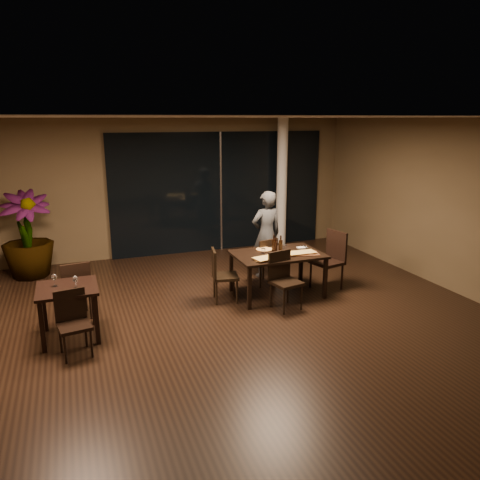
# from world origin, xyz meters

# --- Properties ---
(ground) EXTENTS (8.00, 8.00, 0.00)m
(ground) POSITION_xyz_m (0.00, 0.00, 0.00)
(ground) COLOR black
(ground) RESTS_ON ground
(wall_back) EXTENTS (8.00, 0.10, 3.00)m
(wall_back) POSITION_xyz_m (0.00, 4.05, 1.50)
(wall_back) COLOR brown
(wall_back) RESTS_ON ground
(wall_front) EXTENTS (8.00, 0.10, 3.00)m
(wall_front) POSITION_xyz_m (0.00, -4.05, 1.50)
(wall_front) COLOR brown
(wall_front) RESTS_ON ground
(wall_right) EXTENTS (0.10, 8.00, 3.00)m
(wall_right) POSITION_xyz_m (4.05, 0.00, 1.50)
(wall_right) COLOR brown
(wall_right) RESTS_ON ground
(ceiling) EXTENTS (8.00, 8.00, 0.04)m
(ceiling) POSITION_xyz_m (0.00, 0.00, 3.02)
(ceiling) COLOR silver
(ceiling) RESTS_ON wall_back
(window_panel) EXTENTS (5.00, 0.06, 2.70)m
(window_panel) POSITION_xyz_m (1.00, 3.96, 1.35)
(window_panel) COLOR black
(window_panel) RESTS_ON ground
(column) EXTENTS (0.24, 0.24, 3.00)m
(column) POSITION_xyz_m (2.40, 3.65, 1.50)
(column) COLOR silver
(column) RESTS_ON ground
(main_table) EXTENTS (1.50, 1.00, 0.75)m
(main_table) POSITION_xyz_m (1.00, 0.80, 0.68)
(main_table) COLOR black
(main_table) RESTS_ON ground
(side_table) EXTENTS (0.80, 0.80, 0.75)m
(side_table) POSITION_xyz_m (-2.40, 0.30, 0.62)
(side_table) COLOR black
(side_table) RESTS_ON ground
(chair_main_far) EXTENTS (0.50, 0.50, 0.89)m
(chair_main_far) POSITION_xyz_m (0.99, 1.33, 0.50)
(chair_main_far) COLOR black
(chair_main_far) RESTS_ON ground
(chair_main_near) EXTENTS (0.51, 0.51, 0.92)m
(chair_main_near) POSITION_xyz_m (0.86, 0.26, 0.52)
(chair_main_near) COLOR black
(chair_main_near) RESTS_ON ground
(chair_main_left) EXTENTS (0.48, 0.48, 0.90)m
(chair_main_left) POSITION_xyz_m (-0.01, 0.87, 0.50)
(chair_main_left) COLOR black
(chair_main_left) RESTS_ON ground
(chair_main_right) EXTENTS (0.58, 0.58, 1.04)m
(chair_main_right) POSITION_xyz_m (2.05, 0.80, 0.58)
(chair_main_right) COLOR black
(chair_main_right) RESTS_ON ground
(chair_side_far) EXTENTS (0.48, 0.48, 0.92)m
(chair_side_far) POSITION_xyz_m (-2.29, 0.93, 0.51)
(chair_side_far) COLOR black
(chair_side_far) RESTS_ON ground
(chair_side_near) EXTENTS (0.46, 0.46, 0.85)m
(chair_side_near) POSITION_xyz_m (-2.36, -0.19, 0.48)
(chair_side_near) COLOR black
(chair_side_near) RESTS_ON ground
(diner) EXTENTS (0.60, 0.42, 1.67)m
(diner) POSITION_xyz_m (1.22, 1.79, 0.84)
(diner) COLOR #313337
(diner) RESTS_ON ground
(potted_plant) EXTENTS (1.04, 1.04, 1.67)m
(potted_plant) POSITION_xyz_m (-3.08, 3.34, 0.83)
(potted_plant) COLOR #1F4918
(potted_plant) RESTS_ON ground
(pizza_board_left) EXTENTS (0.54, 0.31, 0.01)m
(pizza_board_left) POSITION_xyz_m (0.72, 0.53, 0.76)
(pizza_board_left) COLOR #402B14
(pizza_board_left) RESTS_ON main_table
(pizza_board_right) EXTENTS (0.66, 0.45, 0.01)m
(pizza_board_right) POSITION_xyz_m (1.35, 0.61, 0.76)
(pizza_board_right) COLOR #432615
(pizza_board_right) RESTS_ON main_table
(oblong_pizza_left) EXTENTS (0.54, 0.33, 0.02)m
(oblong_pizza_left) POSITION_xyz_m (0.72, 0.53, 0.77)
(oblong_pizza_left) COLOR #681809
(oblong_pizza_left) RESTS_ON pizza_board_left
(oblong_pizza_right) EXTENTS (0.48, 0.23, 0.02)m
(oblong_pizza_right) POSITION_xyz_m (1.35, 0.61, 0.77)
(oblong_pizza_right) COLOR maroon
(oblong_pizza_right) RESTS_ON pizza_board_right
(round_pizza) EXTENTS (0.28, 0.28, 0.01)m
(round_pizza) POSITION_xyz_m (0.87, 1.07, 0.76)
(round_pizza) COLOR #AD2813
(round_pizza) RESTS_ON main_table
(bottle_a) EXTENTS (0.06, 0.06, 0.26)m
(bottle_a) POSITION_xyz_m (0.98, 0.85, 0.88)
(bottle_a) COLOR black
(bottle_a) RESTS_ON main_table
(bottle_b) EXTENTS (0.07, 0.07, 0.30)m
(bottle_b) POSITION_xyz_m (1.06, 0.81, 0.90)
(bottle_b) COLOR black
(bottle_b) RESTS_ON main_table
(bottle_c) EXTENTS (0.06, 0.06, 0.30)m
(bottle_c) POSITION_xyz_m (0.98, 0.92, 0.90)
(bottle_c) COLOR black
(bottle_c) RESTS_ON main_table
(tumbler_left) EXTENTS (0.07, 0.07, 0.08)m
(tumbler_left) POSITION_xyz_m (0.77, 0.89, 0.79)
(tumbler_left) COLOR white
(tumbler_left) RESTS_ON main_table
(tumbler_right) EXTENTS (0.07, 0.07, 0.09)m
(tumbler_right) POSITION_xyz_m (1.21, 0.96, 0.79)
(tumbler_right) COLOR white
(tumbler_right) RESTS_ON main_table
(napkin_near) EXTENTS (0.18, 0.10, 0.01)m
(napkin_near) POSITION_xyz_m (1.55, 0.68, 0.76)
(napkin_near) COLOR silver
(napkin_near) RESTS_ON main_table
(napkin_far) EXTENTS (0.19, 0.12, 0.01)m
(napkin_far) POSITION_xyz_m (1.55, 0.96, 0.76)
(napkin_far) COLOR silver
(napkin_far) RESTS_ON main_table
(wine_glass_a) EXTENTS (0.07, 0.07, 0.16)m
(wine_glass_a) POSITION_xyz_m (-2.55, 0.39, 0.83)
(wine_glass_a) COLOR white
(wine_glass_a) RESTS_ON side_table
(wine_glass_b) EXTENTS (0.07, 0.07, 0.16)m
(wine_glass_b) POSITION_xyz_m (-2.28, 0.22, 0.83)
(wine_glass_b) COLOR white
(wine_glass_b) RESTS_ON side_table
(side_napkin) EXTENTS (0.21, 0.17, 0.01)m
(side_napkin) POSITION_xyz_m (-2.31, 0.09, 0.76)
(side_napkin) COLOR white
(side_napkin) RESTS_ON side_table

